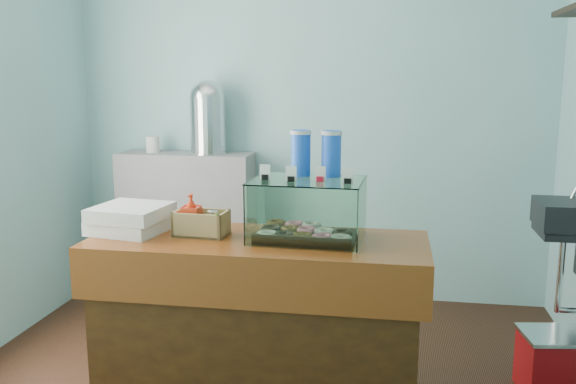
% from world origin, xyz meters
% --- Properties ---
extents(room_shell, '(3.54, 3.04, 2.82)m').
position_xyz_m(room_shell, '(0.03, 0.01, 1.71)').
color(room_shell, '#7FB8B9').
rests_on(room_shell, ground).
extents(counter, '(1.60, 0.60, 0.90)m').
position_xyz_m(counter, '(0.00, -0.25, 0.46)').
color(counter, '#45270D').
rests_on(counter, ground).
extents(back_shelf, '(1.00, 0.32, 1.10)m').
position_xyz_m(back_shelf, '(-0.90, 1.32, 0.55)').
color(back_shelf, gray).
rests_on(back_shelf, ground).
extents(display_case, '(0.54, 0.41, 0.50)m').
position_xyz_m(display_case, '(0.23, -0.18, 1.07)').
color(display_case, black).
rests_on(display_case, counter).
extents(condiment_crate, '(0.26, 0.17, 0.20)m').
position_xyz_m(condiment_crate, '(-0.29, -0.23, 0.97)').
color(condiment_crate, tan).
rests_on(condiment_crate, counter).
extents(pastry_boxes, '(0.39, 0.39, 0.13)m').
position_xyz_m(pastry_boxes, '(-0.65, -0.22, 0.97)').
color(pastry_boxes, silver).
rests_on(pastry_boxes, counter).
extents(coffee_urn, '(0.29, 0.29, 0.54)m').
position_xyz_m(coffee_urn, '(-0.72, 1.32, 1.38)').
color(coffee_urn, silver).
rests_on(coffee_urn, back_shelf).
extents(red_cooler, '(0.41, 0.34, 0.33)m').
position_xyz_m(red_cooler, '(1.51, 0.22, 0.17)').
color(red_cooler, '#AC0D12').
rests_on(red_cooler, ground).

